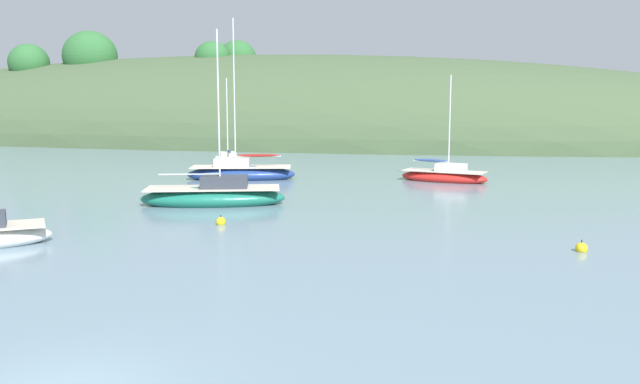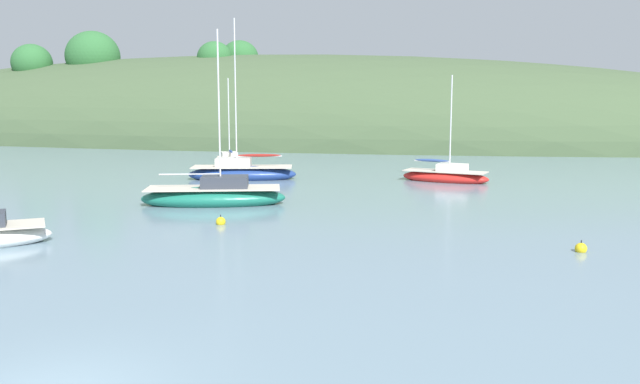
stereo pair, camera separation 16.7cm
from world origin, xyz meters
TOP-DOWN VIEW (x-y plane):
  - far_shoreline_hill at (-25.10, 72.82)m, footprint 150.00×36.00m
  - sailboat_white_near at (-9.18, 32.96)m, footprint 8.01×4.64m
  - sailboat_teal_outer at (-13.31, 40.74)m, footprint 4.41×5.96m
  - sailboat_red_portside at (4.83, 35.33)m, footprint 6.32×3.30m
  - sailboat_blue_center at (-6.41, 22.11)m, footprint 8.13×4.98m
  - mooring_buoy_outer at (11.25, 15.42)m, footprint 0.44×0.44m
  - mooring_buoy_channel at (-3.83, 16.96)m, footprint 0.44×0.44m

SIDE VIEW (x-z plane):
  - far_shoreline_hill at x=-25.10m, z-range -12.90..13.03m
  - mooring_buoy_outer at x=11.25m, z-range -0.15..0.39m
  - mooring_buoy_channel at x=-3.83m, z-range -0.15..0.39m
  - sailboat_teal_outer at x=-13.31m, z-range -3.39..4.12m
  - sailboat_red_portside at x=4.83m, z-range -3.33..4.08m
  - sailboat_blue_center at x=-6.41m, z-range -4.29..5.19m
  - sailboat_white_near at x=-9.18m, z-range -5.22..6.13m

